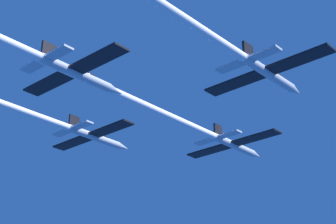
# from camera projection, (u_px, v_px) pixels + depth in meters

# --- Properties ---
(jet_lead) EXTENTS (15.20, 40.60, 2.52)m
(jet_lead) POSITION_uv_depth(u_px,v_px,m) (188.00, 124.00, 71.39)
(jet_lead) COLOR #B2BAC6
(jet_left_wing) EXTENTS (15.20, 42.97, 2.52)m
(jet_left_wing) POSITION_uv_depth(u_px,v_px,m) (26.00, 112.00, 69.77)
(jet_left_wing) COLOR #B2BAC6
(jet_right_wing) EXTENTS (15.20, 39.85, 2.52)m
(jet_right_wing) POSITION_uv_depth(u_px,v_px,m) (211.00, 36.00, 51.85)
(jet_right_wing) COLOR #B2BAC6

